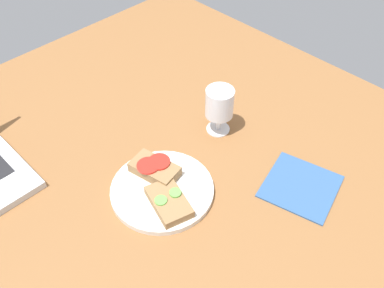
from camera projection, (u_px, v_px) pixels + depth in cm
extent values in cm
cube|color=brown|center=(157.00, 191.00, 98.00)|extent=(140.00, 140.00, 3.00)
cylinder|color=silver|center=(162.00, 190.00, 95.40)|extent=(23.12, 23.12, 1.36)
cube|color=#937047|center=(169.00, 202.00, 91.02)|extent=(9.60, 12.50, 2.01)
cylinder|color=#6BB74C|center=(161.00, 200.00, 89.85)|extent=(2.71, 2.71, 0.34)
cylinder|color=#6BB74C|center=(174.00, 194.00, 90.96)|extent=(2.61, 2.61, 0.49)
cube|color=#937047|center=(155.00, 169.00, 97.20)|extent=(8.11, 11.95, 2.56)
cylinder|color=red|center=(159.00, 162.00, 96.77)|extent=(5.10, 5.10, 0.48)
cylinder|color=red|center=(148.00, 166.00, 95.95)|extent=(5.15, 5.15, 0.45)
cylinder|color=white|center=(218.00, 129.00, 110.22)|extent=(6.00, 6.00, 0.40)
cylinder|color=white|center=(218.00, 121.00, 108.36)|extent=(1.19, 1.19, 4.85)
cylinder|color=white|center=(220.00, 103.00, 104.02)|extent=(7.04, 7.04, 7.40)
cylinder|color=white|center=(219.00, 108.00, 105.16)|extent=(6.47, 6.47, 4.18)
cube|color=#33598C|center=(301.00, 186.00, 96.81)|extent=(19.00, 18.92, 0.40)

